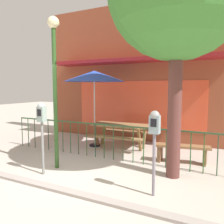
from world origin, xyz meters
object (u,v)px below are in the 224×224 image
object	(u,v)px
parking_meter_near	(155,131)
street_lamp	(54,70)
parking_meter_far	(42,120)
picnic_table_left	(120,129)
patio_umbrella	(94,77)
patio_bench	(182,150)

from	to	relation	value
parking_meter_near	street_lamp	bearing A→B (deg)	171.47
parking_meter_far	street_lamp	size ratio (longest dim) A/B	0.45
picnic_table_left	street_lamp	xyz separation A→B (m)	(-0.58, -2.47, 1.77)
patio_umbrella	picnic_table_left	bearing A→B (deg)	14.60
picnic_table_left	patio_bench	size ratio (longest dim) A/B	1.30
parking_meter_near	patio_bench	bearing A→B (deg)	86.63
picnic_table_left	patio_umbrella	bearing A→B (deg)	-165.40
picnic_table_left	patio_umbrella	distance (m)	1.92
picnic_table_left	parking_meter_near	distance (m)	3.52
patio_umbrella	street_lamp	size ratio (longest dim) A/B	0.70
patio_umbrella	parking_meter_near	xyz separation A→B (m)	(2.82, -2.63, -1.11)
street_lamp	picnic_table_left	bearing A→B (deg)	76.75
street_lamp	parking_meter_far	bearing A→B (deg)	-88.28
patio_bench	picnic_table_left	bearing A→B (deg)	160.80
street_lamp	patio_umbrella	bearing A→B (deg)	96.66
picnic_table_left	parking_meter_far	xyz separation A→B (m)	(-0.57, -2.95, 0.65)
patio_bench	parking_meter_far	distance (m)	3.59
picnic_table_left	street_lamp	size ratio (longest dim) A/B	0.52
patio_umbrella	street_lamp	bearing A→B (deg)	-83.34
parking_meter_near	parking_meter_far	world-z (taller)	parking_meter_far
parking_meter_near	street_lamp	world-z (taller)	street_lamp
patio_umbrella	street_lamp	world-z (taller)	street_lamp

